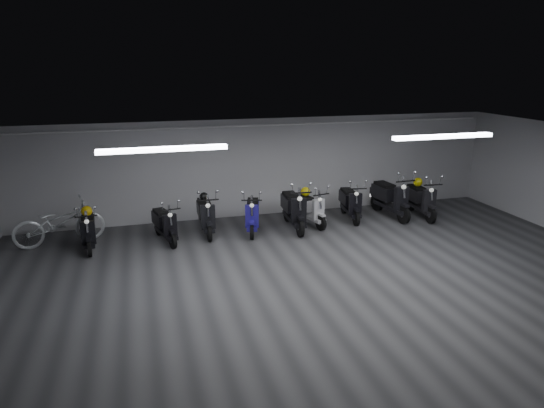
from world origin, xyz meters
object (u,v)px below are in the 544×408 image
object	(u,v)px
scooter_0	(88,225)
scooter_6	(310,203)
scooter_1	(164,219)
bicycle	(59,218)
scooter_5	(294,203)
helmet_3	(87,211)
scooter_4	(252,209)
helmet_0	(418,182)
scooter_3	(206,209)
scooter_8	(391,192)
helmet_1	(305,192)
helmet_2	(204,197)
scooter_7	(351,197)
scooter_9	(421,194)

from	to	relation	value
scooter_0	scooter_6	bearing A→B (deg)	-1.71
scooter_1	bicycle	distance (m)	2.54
scooter_5	helmet_3	bearing A→B (deg)	-179.26
helmet_3	bicycle	bearing A→B (deg)	158.43
scooter_1	scooter_4	bearing A→B (deg)	-11.35
scooter_1	scooter_0	bearing A→B (deg)	164.63
bicycle	helmet_0	world-z (taller)	bicycle
scooter_3	scooter_8	size ratio (longest dim) A/B	0.88
scooter_1	scooter_8	xyz separation A→B (m)	(6.37, 0.32, 0.15)
scooter_1	helmet_1	world-z (taller)	scooter_1
scooter_0	helmet_2	xyz separation A→B (m)	(2.85, 0.54, 0.33)
scooter_6	helmet_2	bearing A→B (deg)	160.66
scooter_5	scooter_7	xyz separation A→B (m)	(1.80, 0.35, -0.08)
scooter_0	scooter_8	bearing A→B (deg)	-2.20
scooter_5	scooter_9	world-z (taller)	scooter_5
scooter_7	helmet_0	xyz separation A→B (m)	(2.06, -0.10, 0.33)
scooter_8	bicycle	bearing A→B (deg)	173.94
helmet_0	helmet_2	distance (m)	6.17
scooter_4	helmet_3	bearing A→B (deg)	-166.44
scooter_3	helmet_1	bearing A→B (deg)	4.45
scooter_1	scooter_5	size ratio (longest dim) A/B	0.83
scooter_4	scooter_8	distance (m)	4.12
scooter_1	helmet_0	bearing A→B (deg)	-12.05
helmet_2	scooter_5	bearing A→B (deg)	-12.07
scooter_3	helmet_1	distance (m)	2.80
helmet_1	scooter_0	bearing A→B (deg)	-175.18
scooter_5	helmet_2	size ratio (longest dim) A/B	8.35
scooter_4	helmet_0	xyz separation A→B (m)	(4.97, 0.20, 0.34)
scooter_3	scooter_0	bearing A→B (deg)	-173.22
helmet_0	helmet_2	size ratio (longest dim) A/B	1.13
bicycle	helmet_1	world-z (taller)	bicycle
helmet_1	helmet_2	xyz separation A→B (m)	(-2.78, 0.07, 0.05)
scooter_4	helmet_2	xyz separation A→B (m)	(-1.19, 0.44, 0.30)
bicycle	helmet_0	distance (m)	9.72
scooter_4	scooter_5	world-z (taller)	scooter_5
scooter_5	scooter_1	bearing A→B (deg)	-176.11
scooter_4	scooter_3	bearing A→B (deg)	-173.85
scooter_7	scooter_3	bearing A→B (deg)	-171.17
scooter_0	bicycle	distance (m)	0.86
scooter_0	scooter_1	xyz separation A→B (m)	(1.78, -0.02, 0.00)
scooter_1	helmet_0	distance (m)	7.25
scooter_7	helmet_3	world-z (taller)	scooter_7
scooter_6	bicycle	bearing A→B (deg)	164.35
scooter_7	helmet_2	distance (m)	4.12
scooter_6	scooter_8	bearing A→B (deg)	-12.56
scooter_4	bicycle	bearing A→B (deg)	-169.46
scooter_5	helmet_1	world-z (taller)	scooter_5
scooter_3	scooter_4	distance (m)	1.21
helmet_1	scooter_6	bearing A→B (deg)	-76.50
scooter_8	helmet_1	world-z (taller)	scooter_8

